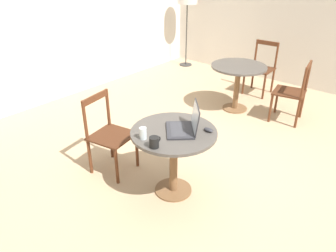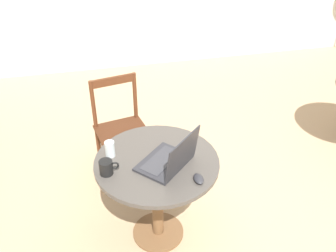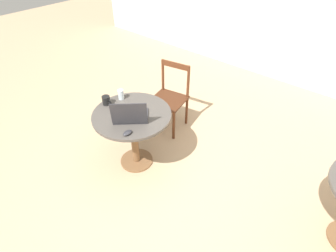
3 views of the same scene
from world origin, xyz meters
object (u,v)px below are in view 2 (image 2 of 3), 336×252
Objects in this scene: cafe_table_near at (157,177)px; mug at (106,167)px; chair_near_back at (121,130)px; drinking_glass at (110,149)px; laptop at (170,160)px; mouse at (199,179)px.

mug is at bearing -170.29° from cafe_table_near.
chair_near_back is 7.91× the size of drinking_glass.
cafe_table_near is 6.64× the size of mug.
drinking_glass is (-0.37, 0.20, 0.00)m from laptop.
chair_near_back is at bearing 104.27° from laptop.
chair_near_back reaches higher than mouse.
cafe_table_near is 8.38× the size of mouse.
drinking_glass is (-0.14, -0.69, 0.33)m from chair_near_back.
mug is at bearing 177.13° from laptop.
mouse is (0.37, -1.06, 0.29)m from chair_near_back.
chair_near_back reaches higher than drinking_glass.
laptop is at bearing 128.88° from mouse.
mouse is at bearing -36.36° from drinking_glass.
drinking_glass is (-0.29, 0.12, 0.20)m from cafe_table_near.
mouse reaches higher than cafe_table_near.
drinking_glass is at bearing 77.37° from mug.
chair_near_back is 1.97× the size of laptop.
cafe_table_near is at bearing 132.43° from laptop.
drinking_glass is (0.04, 0.18, 0.01)m from mug.
cafe_table_near is 0.39m from mug.
cafe_table_near is 0.22m from laptop.
laptop is at bearing -75.73° from chair_near_back.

